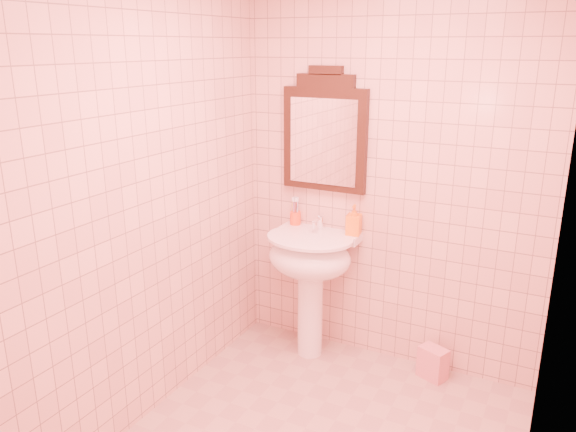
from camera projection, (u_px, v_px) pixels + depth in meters
The scene contains 7 objects.
back_wall at pixel (390, 179), 3.55m from camera, with size 2.00×0.02×2.50m, color beige.
pedestal_sink at pixel (310, 265), 3.72m from camera, with size 0.58×0.58×0.86m.
faucet at pixel (319, 222), 3.76m from camera, with size 0.04×0.16×0.11m.
mirror at pixel (325, 134), 3.65m from camera, with size 0.58×0.06×0.80m.
toothbrush_cup at pixel (295, 218), 3.89m from camera, with size 0.07×0.07×0.17m.
soap_dispenser at pixel (354, 220), 3.67m from camera, with size 0.09×0.09×0.20m, color orange.
towel at pixel (433, 363), 3.60m from camera, with size 0.17×0.12×0.21m, color pink.
Camera 1 is at (1.00, -2.28, 2.06)m, focal length 35.00 mm.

